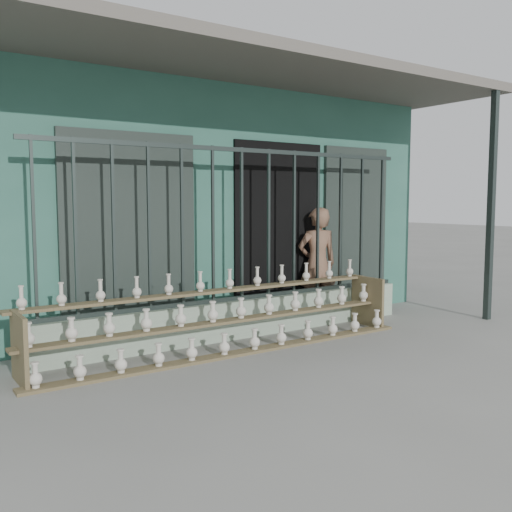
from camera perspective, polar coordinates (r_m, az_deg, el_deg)
ground at (r=5.91m, az=5.56°, el=-10.48°), size 60.00×60.00×0.00m
workshop_building at (r=9.33m, az=-11.28°, el=5.39°), size 7.40×6.60×3.21m
parapet_wall at (r=6.88m, az=-1.42°, el=-6.24°), size 5.00×0.20×0.45m
security_fence at (r=6.74m, az=-1.44°, el=3.16°), size 5.00×0.04×1.80m
shelf_rack at (r=6.27m, az=-2.85°, el=-6.14°), size 4.50×0.68×0.85m
elderly_woman at (r=7.84m, az=6.14°, el=-0.78°), size 0.64×0.51×1.54m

